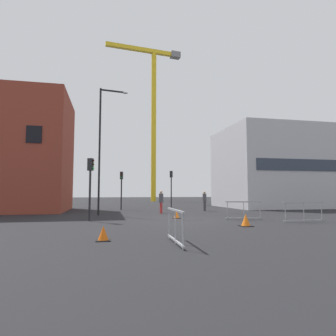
{
  "coord_description": "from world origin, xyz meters",
  "views": [
    {
      "loc": [
        -4.28,
        -16.71,
        1.62
      ],
      "look_at": [
        0.0,
        3.78,
        3.35
      ],
      "focal_mm": 31.39,
      "sensor_mm": 36.0,
      "label": 1
    }
  ],
  "objects_px": {
    "pedestrian_waiting": "(161,200)",
    "construction_crane": "(153,104)",
    "traffic_light_verge": "(90,178)",
    "streetlamp_tall": "(103,141)",
    "traffic_light_crosswalk": "(171,183)",
    "traffic_cone_on_verge": "(103,234)",
    "traffic_light_corner": "(121,184)",
    "pedestrian_walking": "(205,199)",
    "traffic_cone_orange": "(246,221)",
    "traffic_cone_striped": "(176,215)"
  },
  "relations": [
    {
      "from": "pedestrian_waiting",
      "to": "construction_crane",
      "type": "bearing_deg",
      "value": 82.48
    },
    {
      "from": "streetlamp_tall",
      "to": "pedestrian_waiting",
      "type": "xyz_separation_m",
      "value": [
        4.47,
        0.74,
        -4.35
      ]
    },
    {
      "from": "traffic_light_verge",
      "to": "traffic_cone_striped",
      "type": "height_order",
      "value": "traffic_light_verge"
    },
    {
      "from": "streetlamp_tall",
      "to": "construction_crane",
      "type": "bearing_deg",
      "value": 74.52
    },
    {
      "from": "streetlamp_tall",
      "to": "traffic_cone_orange",
      "type": "xyz_separation_m",
      "value": [
        6.86,
        -8.54,
        -5.09
      ]
    },
    {
      "from": "streetlamp_tall",
      "to": "traffic_cone_orange",
      "type": "distance_m",
      "value": 12.08
    },
    {
      "from": "pedestrian_waiting",
      "to": "traffic_cone_on_verge",
      "type": "xyz_separation_m",
      "value": [
        -4.22,
        -12.18,
        -0.79
      ]
    },
    {
      "from": "traffic_cone_orange",
      "to": "traffic_light_crosswalk",
      "type": "bearing_deg",
      "value": 89.01
    },
    {
      "from": "traffic_light_corner",
      "to": "traffic_cone_on_verge",
      "type": "height_order",
      "value": "traffic_light_corner"
    },
    {
      "from": "traffic_light_verge",
      "to": "traffic_light_crosswalk",
      "type": "bearing_deg",
      "value": 60.64
    },
    {
      "from": "traffic_light_verge",
      "to": "pedestrian_waiting",
      "type": "relative_size",
      "value": 2.04
    },
    {
      "from": "traffic_cone_on_verge",
      "to": "traffic_light_corner",
      "type": "bearing_deg",
      "value": 85.29
    },
    {
      "from": "streetlamp_tall",
      "to": "traffic_cone_on_verge",
      "type": "bearing_deg",
      "value": -88.75
    },
    {
      "from": "construction_crane",
      "to": "pedestrian_waiting",
      "type": "xyz_separation_m",
      "value": [
        -3.89,
        -29.42,
        -16.59
      ]
    },
    {
      "from": "traffic_light_verge",
      "to": "pedestrian_walking",
      "type": "xyz_separation_m",
      "value": [
        9.32,
        7.38,
        -1.41
      ]
    },
    {
      "from": "streetlamp_tall",
      "to": "traffic_cone_on_verge",
      "type": "distance_m",
      "value": 12.54
    },
    {
      "from": "construction_crane",
      "to": "traffic_cone_striped",
      "type": "distance_m",
      "value": 38.29
    },
    {
      "from": "traffic_light_corner",
      "to": "pedestrian_walking",
      "type": "distance_m",
      "value": 7.73
    },
    {
      "from": "pedestrian_waiting",
      "to": "streetlamp_tall",
      "type": "bearing_deg",
      "value": -170.54
    },
    {
      "from": "traffic_light_verge",
      "to": "traffic_cone_striped",
      "type": "relative_size",
      "value": 7.31
    },
    {
      "from": "pedestrian_walking",
      "to": "traffic_cone_orange",
      "type": "distance_m",
      "value": 11.66
    },
    {
      "from": "traffic_cone_orange",
      "to": "construction_crane",
      "type": "bearing_deg",
      "value": 87.79
    },
    {
      "from": "streetlamp_tall",
      "to": "traffic_light_verge",
      "type": "bearing_deg",
      "value": -97.5
    },
    {
      "from": "construction_crane",
      "to": "traffic_light_crosswalk",
      "type": "height_order",
      "value": "construction_crane"
    },
    {
      "from": "traffic_cone_on_verge",
      "to": "traffic_light_crosswalk",
      "type": "bearing_deg",
      "value": 71.58
    },
    {
      "from": "pedestrian_waiting",
      "to": "traffic_cone_orange",
      "type": "distance_m",
      "value": 9.62
    },
    {
      "from": "traffic_light_crosswalk",
      "to": "pedestrian_walking",
      "type": "distance_m",
      "value": 6.8
    },
    {
      "from": "traffic_light_crosswalk",
      "to": "traffic_light_corner",
      "type": "bearing_deg",
      "value": -146.74
    },
    {
      "from": "construction_crane",
      "to": "traffic_light_corner",
      "type": "xyz_separation_m",
      "value": [
        -6.69,
        -24.43,
        -15.21
      ]
    },
    {
      "from": "traffic_light_verge",
      "to": "traffic_cone_on_verge",
      "type": "height_order",
      "value": "traffic_light_verge"
    },
    {
      "from": "streetlamp_tall",
      "to": "traffic_light_crosswalk",
      "type": "distance_m",
      "value": 12.09
    },
    {
      "from": "construction_crane",
      "to": "traffic_cone_on_verge",
      "type": "height_order",
      "value": "construction_crane"
    },
    {
      "from": "construction_crane",
      "to": "pedestrian_walking",
      "type": "bearing_deg",
      "value": -89.19
    },
    {
      "from": "streetlamp_tall",
      "to": "traffic_cone_orange",
      "type": "height_order",
      "value": "streetlamp_tall"
    },
    {
      "from": "traffic_light_crosswalk",
      "to": "traffic_cone_on_verge",
      "type": "relative_size",
      "value": 7.95
    },
    {
      "from": "streetlamp_tall",
      "to": "traffic_cone_striped",
      "type": "distance_m",
      "value": 7.85
    },
    {
      "from": "pedestrian_waiting",
      "to": "traffic_light_verge",
      "type": "bearing_deg",
      "value": -134.29
    },
    {
      "from": "construction_crane",
      "to": "pedestrian_waiting",
      "type": "height_order",
      "value": "construction_crane"
    },
    {
      "from": "traffic_light_corner",
      "to": "traffic_light_crosswalk",
      "type": "relative_size",
      "value": 0.9
    },
    {
      "from": "traffic_light_verge",
      "to": "streetlamp_tall",
      "type": "bearing_deg",
      "value": 82.5
    },
    {
      "from": "traffic_light_corner",
      "to": "pedestrian_walking",
      "type": "xyz_separation_m",
      "value": [
        7.07,
        -2.79,
        -1.39
      ]
    },
    {
      "from": "pedestrian_walking",
      "to": "traffic_cone_striped",
      "type": "xyz_separation_m",
      "value": [
        -4.13,
        -6.69,
        -0.77
      ]
    },
    {
      "from": "streetlamp_tall",
      "to": "pedestrian_walking",
      "type": "relative_size",
      "value": 5.41
    },
    {
      "from": "traffic_light_crosswalk",
      "to": "pedestrian_walking",
      "type": "height_order",
      "value": "traffic_light_crosswalk"
    },
    {
      "from": "pedestrian_walking",
      "to": "traffic_cone_striped",
      "type": "distance_m",
      "value": 7.9
    },
    {
      "from": "traffic_light_corner",
      "to": "traffic_cone_striped",
      "type": "height_order",
      "value": "traffic_light_corner"
    },
    {
      "from": "traffic_light_crosswalk",
      "to": "traffic_cone_orange",
      "type": "distance_m",
      "value": 18.05
    },
    {
      "from": "traffic_light_corner",
      "to": "traffic_light_crosswalk",
      "type": "xyz_separation_m",
      "value": [
        5.51,
        3.61,
        0.25
      ]
    },
    {
      "from": "pedestrian_waiting",
      "to": "traffic_cone_striped",
      "type": "height_order",
      "value": "pedestrian_waiting"
    },
    {
      "from": "streetlamp_tall",
      "to": "traffic_light_verge",
      "type": "height_order",
      "value": "streetlamp_tall"
    }
  ]
}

